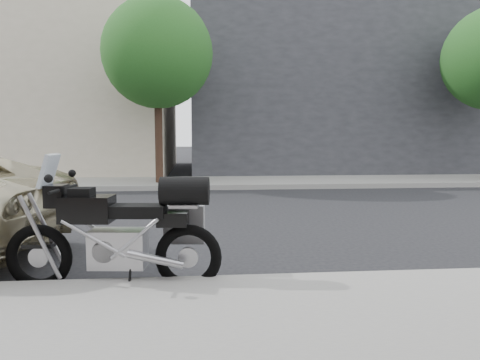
# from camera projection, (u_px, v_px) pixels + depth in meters

# --- Properties ---
(ground) EXTENTS (120.00, 120.00, 0.00)m
(ground) POSITION_uv_depth(u_px,v_px,m) (241.00, 220.00, 8.97)
(ground) COLOR black
(ground) RESTS_ON ground
(far_sidewalk) EXTENTS (44.00, 3.00, 0.15)m
(far_sidewalk) POSITION_uv_depth(u_px,v_px,m) (222.00, 182.00, 15.41)
(far_sidewalk) COLOR gray
(far_sidewalk) RESTS_ON ground
(far_building_dark) EXTENTS (16.00, 11.00, 7.00)m
(far_building_dark) POSITION_uv_depth(u_px,v_px,m) (358.00, 97.00, 22.67)
(far_building_dark) COLOR #2B2B30
(far_building_dark) RESTS_ON ground
(far_building_cream) EXTENTS (14.00, 11.00, 8.00)m
(far_building_cream) POSITION_uv_depth(u_px,v_px,m) (14.00, 83.00, 21.12)
(far_building_cream) COLOR #BDB097
(far_building_cream) RESTS_ON ground
(street_tree_mid) EXTENTS (3.40, 3.40, 5.70)m
(street_tree_mid) POSITION_uv_depth(u_px,v_px,m) (157.00, 53.00, 14.34)
(street_tree_mid) COLOR #352218
(street_tree_mid) RESTS_ON far_sidewalk
(motorcycle) EXTENTS (2.28, 0.73, 1.44)m
(motorcycle) POSITION_uv_depth(u_px,v_px,m) (128.00, 231.00, 4.91)
(motorcycle) COLOR black
(motorcycle) RESTS_ON ground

